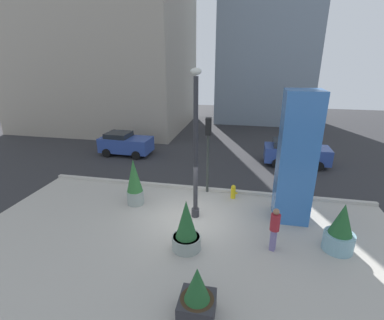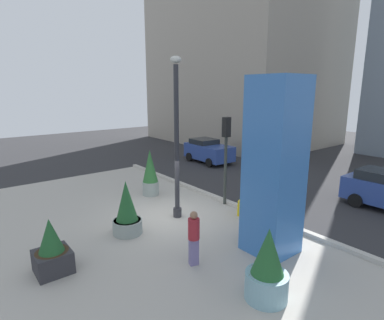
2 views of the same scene
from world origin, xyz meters
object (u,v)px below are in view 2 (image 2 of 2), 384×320
car_curb_east (208,151)px  traffic_light_far_side (226,146)px  potted_plant_mid_plaza (267,269)px  lamp_post (177,143)px  fire_hydrant (240,208)px  potted_plant_curbside (127,211)px  potted_plant_by_pillar (150,173)px  pedestrian_crossing (194,235)px  potted_plant_near_right (52,250)px  art_pillar_blue (274,168)px

car_curb_east → traffic_light_far_side: bearing=-36.1°
potted_plant_mid_plaza → car_curb_east: (-12.80, 9.20, 0.01)m
lamp_post → fire_hydrant: 3.96m
traffic_light_far_side → potted_plant_curbside: bearing=-90.5°
potted_plant_mid_plaza → fire_hydrant: size_ratio=2.65×
potted_plant_by_pillar → car_curb_east: bearing=117.4°
potted_plant_curbside → potted_plant_by_pillar: size_ratio=0.87×
pedestrian_crossing → potted_plant_mid_plaza: bearing=10.9°
pedestrian_crossing → potted_plant_near_right: bearing=-122.9°
art_pillar_blue → fire_hydrant: bearing=152.5°
potted_plant_by_pillar → traffic_light_far_side: size_ratio=0.58×
potted_plant_mid_plaza → traffic_light_far_side: (-5.67, 4.01, 1.95)m
potted_plant_mid_plaza → potted_plant_by_pillar: size_ratio=0.83×
potted_plant_near_right → traffic_light_far_side: 8.36m
art_pillar_blue → potted_plant_near_right: size_ratio=3.39×
potted_plant_near_right → traffic_light_far_side: traffic_light_far_side is taller
fire_hydrant → traffic_light_far_side: (-1.46, 0.48, 2.44)m
pedestrian_crossing → car_curb_east: bearing=137.0°
potted_plant_curbside → traffic_light_far_side: size_ratio=0.50×
potted_plant_mid_plaza → fire_hydrant: (-4.22, 3.53, -0.49)m
car_curb_east → fire_hydrant: bearing=-33.5°
potted_plant_mid_plaza → traffic_light_far_side: traffic_light_far_side is taller
fire_hydrant → pedestrian_crossing: (1.77, -4.00, 0.63)m
lamp_post → potted_plant_by_pillar: (-3.20, 0.60, -2.09)m
potted_plant_near_right → potted_plant_by_pillar: (-4.28, 5.96, 0.43)m
art_pillar_blue → car_curb_east: size_ratio=1.49×
potted_plant_curbside → pedestrian_crossing: 3.33m
car_curb_east → art_pillar_blue: bearing=-32.1°
potted_plant_near_right → potted_plant_by_pillar: 7.35m
lamp_post → potted_plant_mid_plaza: 6.43m
pedestrian_crossing → lamp_post: bearing=152.0°
lamp_post → car_curb_east: bearing=131.5°
art_pillar_blue → car_curb_east: art_pillar_blue is taller
art_pillar_blue → potted_plant_curbside: size_ratio=2.79×
potted_plant_mid_plaza → potted_plant_by_pillar: potted_plant_by_pillar is taller
potted_plant_curbside → traffic_light_far_side: (0.04, 5.10, 1.91)m
potted_plant_by_pillar → traffic_light_far_side: (3.36, 2.09, 1.66)m
potted_plant_near_right → fire_hydrant: 7.59m
art_pillar_blue → lamp_post: bearing=-169.3°
potted_plant_curbside → fire_hydrant: (1.50, 4.61, -0.53)m
fire_hydrant → pedestrian_crossing: 4.42m
potted_plant_curbside → fire_hydrant: size_ratio=2.78×
potted_plant_by_pillar → car_curb_east: size_ratio=0.61×
potted_plant_near_right → potted_plant_curbside: bearing=108.2°
lamp_post → potted_plant_mid_plaza: size_ratio=3.34×
potted_plant_by_pillar → pedestrian_crossing: potted_plant_by_pillar is taller
potted_plant_by_pillar → traffic_light_far_side: 4.29m
potted_plant_mid_plaza → car_curb_east: bearing=144.3°
traffic_light_far_side → car_curb_east: traffic_light_far_side is taller
lamp_post → potted_plant_curbside: (0.11, -2.41, -2.34)m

